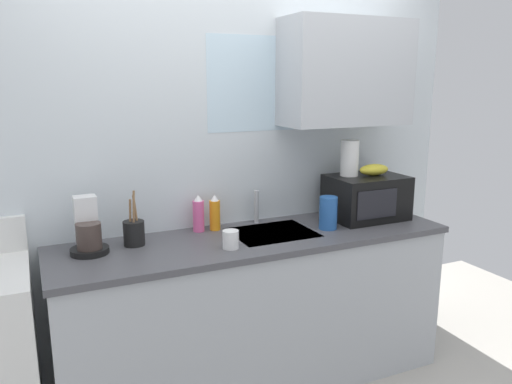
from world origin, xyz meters
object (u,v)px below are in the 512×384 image
object	(u,v)px
dish_soap_bottle_orange	(215,214)
utensil_crock	(134,232)
cereal_canister	(328,213)
mug_white	(231,240)
paper_towel_roll	(350,158)
banana_bunch	(374,170)
microwave	(366,197)
coffee_maker	(88,232)
dish_soap_bottle_pink	(198,214)

from	to	relation	value
dish_soap_bottle_orange	utensil_crock	xyz separation A→B (m)	(-0.48, -0.08, -0.03)
dish_soap_bottle_orange	cereal_canister	bearing A→B (deg)	-22.83
mug_white	paper_towel_roll	bearing A→B (deg)	15.18
banana_bunch	dish_soap_bottle_orange	bearing A→B (deg)	171.17
paper_towel_roll	cereal_canister	xyz separation A→B (m)	(-0.24, -0.15, -0.28)
microwave	coffee_maker	world-z (taller)	coffee_maker
banana_bunch	utensil_crock	size ratio (longest dim) A/B	0.67
mug_white	dish_soap_bottle_orange	bearing A→B (deg)	83.38
dish_soap_bottle_pink	mug_white	distance (m)	0.37
mug_white	cereal_canister	bearing A→B (deg)	7.95
banana_bunch	paper_towel_roll	bearing A→B (deg)	161.57
coffee_maker	dish_soap_bottle_pink	distance (m)	0.63
utensil_crock	mug_white	bearing A→B (deg)	-30.54
microwave	banana_bunch	xyz separation A→B (m)	(0.05, 0.00, 0.17)
banana_bunch	utensil_crock	xyz separation A→B (m)	(-1.47, 0.07, -0.23)
paper_towel_roll	cereal_canister	size ratio (longest dim) A/B	1.15
dish_soap_bottle_pink	cereal_canister	world-z (taller)	dish_soap_bottle_pink
banana_bunch	coffee_maker	bearing A→B (deg)	178.04
paper_towel_roll	microwave	bearing A→B (deg)	-27.38
dish_soap_bottle_pink	utensil_crock	xyz separation A→B (m)	(-0.39, -0.10, -0.03)
coffee_maker	cereal_canister	distance (m)	1.32
dish_soap_bottle_orange	cereal_canister	world-z (taller)	dish_soap_bottle_orange
dish_soap_bottle_pink	mug_white	world-z (taller)	dish_soap_bottle_pink
coffee_maker	dish_soap_bottle_pink	world-z (taller)	coffee_maker
banana_bunch	dish_soap_bottle_pink	bearing A→B (deg)	171.26
cereal_canister	dish_soap_bottle_pink	bearing A→B (deg)	159.07
banana_bunch	utensil_crock	world-z (taller)	banana_bunch
banana_bunch	cereal_canister	xyz separation A→B (m)	(-0.39, -0.10, -0.21)
microwave	dish_soap_bottle_orange	xyz separation A→B (m)	(-0.94, 0.16, -0.04)
mug_white	utensil_crock	xyz separation A→B (m)	(-0.44, 0.26, 0.02)
microwave	mug_white	distance (m)	1.01
microwave	paper_towel_roll	size ratio (longest dim) A/B	2.09
paper_towel_roll	dish_soap_bottle_pink	world-z (taller)	paper_towel_roll
microwave	dish_soap_bottle_pink	world-z (taller)	microwave
mug_white	utensil_crock	world-z (taller)	utensil_crock
banana_bunch	dish_soap_bottle_orange	world-z (taller)	banana_bunch
coffee_maker	dish_soap_bottle_orange	world-z (taller)	coffee_maker
microwave	mug_white	bearing A→B (deg)	-169.16
microwave	cereal_canister	size ratio (longest dim) A/B	2.41
paper_towel_roll	dish_soap_bottle_pink	distance (m)	0.99
banana_bunch	paper_towel_roll	size ratio (longest dim) A/B	0.91
cereal_canister	utensil_crock	bearing A→B (deg)	171.11
dish_soap_bottle_pink	utensil_crock	bearing A→B (deg)	-165.82
cereal_canister	dish_soap_bottle_orange	bearing A→B (deg)	157.17
paper_towel_roll	mug_white	world-z (taller)	paper_towel_roll
banana_bunch	dish_soap_bottle_pink	distance (m)	1.12
microwave	dish_soap_bottle_orange	bearing A→B (deg)	170.61
utensil_crock	banana_bunch	bearing A→B (deg)	-2.71
microwave	dish_soap_bottle_pink	bearing A→B (deg)	170.76
paper_towel_roll	mug_white	distance (m)	0.98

